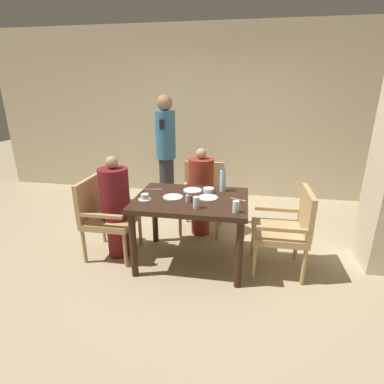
# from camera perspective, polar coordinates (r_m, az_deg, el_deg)

# --- Properties ---
(ground_plane) EXTENTS (16.00, 16.00, 0.00)m
(ground_plane) POSITION_cam_1_polar(r_m,az_deg,el_deg) (3.44, -0.13, -12.90)
(ground_plane) COLOR tan
(wall_back) EXTENTS (8.00, 0.06, 2.80)m
(wall_back) POSITION_cam_1_polar(r_m,az_deg,el_deg) (5.23, 4.46, 14.55)
(wall_back) COLOR beige
(wall_back) RESTS_ON ground_plane
(dining_table) EXTENTS (1.16, 0.86, 0.75)m
(dining_table) POSITION_cam_1_polar(r_m,az_deg,el_deg) (3.14, -0.14, -2.93)
(dining_table) COLOR #331E14
(dining_table) RESTS_ON ground_plane
(chair_left_side) EXTENTS (0.54, 0.54, 0.89)m
(chair_left_side) POSITION_cam_1_polar(r_m,az_deg,el_deg) (3.49, -16.32, -3.93)
(chair_left_side) COLOR tan
(chair_left_side) RESTS_ON ground_plane
(diner_in_left_chair) EXTENTS (0.32, 0.32, 1.16)m
(diner_in_left_chair) POSITION_cam_1_polar(r_m,az_deg,el_deg) (3.40, -14.35, -2.65)
(diner_in_left_chair) COLOR maroon
(diner_in_left_chair) RESTS_ON ground_plane
(chair_far_side) EXTENTS (0.54, 0.54, 0.89)m
(chair_far_side) POSITION_cam_1_polar(r_m,az_deg,el_deg) (3.97, 1.98, -0.32)
(chair_far_side) COLOR tan
(chair_far_side) RESTS_ON ground_plane
(diner_in_far_chair) EXTENTS (0.32, 0.32, 1.13)m
(diner_in_far_chair) POSITION_cam_1_polar(r_m,az_deg,el_deg) (3.81, 1.70, 0.17)
(diner_in_far_chair) COLOR maroon
(diner_in_far_chair) RESTS_ON ground_plane
(chair_right_side) EXTENTS (0.54, 0.54, 0.89)m
(chair_right_side) POSITION_cam_1_polar(r_m,az_deg,el_deg) (3.19, 17.69, -6.34)
(chair_right_side) COLOR tan
(chair_right_side) RESTS_ON ground_plane
(standing_host) EXTENTS (0.30, 0.33, 1.74)m
(standing_host) POSITION_cam_1_polar(r_m,az_deg,el_deg) (4.56, -5.00, 7.90)
(standing_host) COLOR #2D2D33
(standing_host) RESTS_ON ground_plane
(plate_main_left) EXTENTS (0.21, 0.21, 0.01)m
(plate_main_left) POSITION_cam_1_polar(r_m,az_deg,el_deg) (3.11, -3.66, -0.97)
(plate_main_left) COLOR white
(plate_main_left) RESTS_ON dining_table
(plate_main_right) EXTENTS (0.21, 0.21, 0.01)m
(plate_main_right) POSITION_cam_1_polar(r_m,az_deg,el_deg) (3.10, 3.08, -1.09)
(plate_main_right) COLOR white
(plate_main_right) RESTS_ON dining_table
(plate_dessert_center) EXTENTS (0.21, 0.21, 0.01)m
(plate_dessert_center) POSITION_cam_1_polar(r_m,az_deg,el_deg) (3.31, 0.12, 0.33)
(plate_dessert_center) COLOR white
(plate_dessert_center) RESTS_ON dining_table
(teacup_with_saucer) EXTENTS (0.13, 0.13, 0.06)m
(teacup_with_saucer) POSITION_cam_1_polar(r_m,az_deg,el_deg) (3.08, -8.97, -1.01)
(teacup_with_saucer) COLOR white
(teacup_with_saucer) RESTS_ON dining_table
(bowl_small) EXTENTS (0.12, 0.12, 0.05)m
(bowl_small) POSITION_cam_1_polar(r_m,az_deg,el_deg) (3.26, 3.18, 0.34)
(bowl_small) COLOR white
(bowl_small) RESTS_ON dining_table
(water_bottle) EXTENTS (0.07, 0.07, 0.26)m
(water_bottle) POSITION_cam_1_polar(r_m,az_deg,el_deg) (3.29, 5.88, 2.21)
(water_bottle) COLOR silver
(water_bottle) RESTS_ON dining_table
(glass_tall_near) EXTENTS (0.06, 0.06, 0.11)m
(glass_tall_near) POSITION_cam_1_polar(r_m,az_deg,el_deg) (2.76, 8.34, -2.78)
(glass_tall_near) COLOR silver
(glass_tall_near) RESTS_ON dining_table
(glass_tall_mid) EXTENTS (0.06, 0.06, 0.11)m
(glass_tall_mid) POSITION_cam_1_polar(r_m,az_deg,el_deg) (2.83, 0.81, -2.01)
(glass_tall_mid) COLOR silver
(glass_tall_mid) RESTS_ON dining_table
(salt_shaker) EXTENTS (0.03, 0.03, 0.07)m
(salt_shaker) POSITION_cam_1_polar(r_m,az_deg,el_deg) (2.99, -0.91, -1.25)
(salt_shaker) COLOR white
(salt_shaker) RESTS_ON dining_table
(pepper_shaker) EXTENTS (0.03, 0.03, 0.07)m
(pepper_shaker) POSITION_cam_1_polar(r_m,az_deg,el_deg) (2.98, -0.17, -1.33)
(pepper_shaker) COLOR #4C3D2D
(pepper_shaker) RESTS_ON dining_table
(fork_beside_plate) EXTENTS (0.16, 0.08, 0.00)m
(fork_beside_plate) POSITION_cam_1_polar(r_m,az_deg,el_deg) (3.08, 9.08, -1.46)
(fork_beside_plate) COLOR silver
(fork_beside_plate) RESTS_ON dining_table
(knife_beside_plate) EXTENTS (0.18, 0.05, 0.00)m
(knife_beside_plate) POSITION_cam_1_polar(r_m,az_deg,el_deg) (3.38, -7.11, 0.52)
(knife_beside_plate) COLOR silver
(knife_beside_plate) RESTS_ON dining_table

